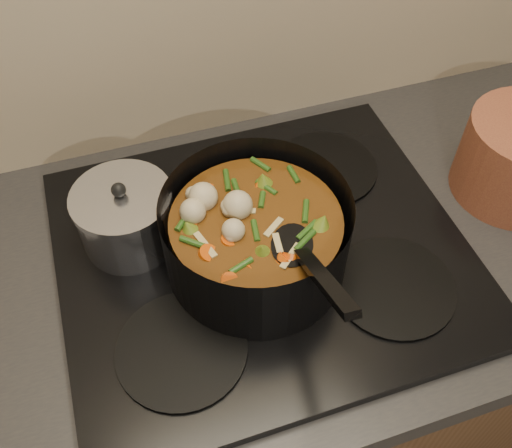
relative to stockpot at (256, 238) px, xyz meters
name	(u,v)px	position (x,y,z in m)	size (l,w,h in m)	color
counter	(261,378)	(0.02, 0.02, -0.53)	(2.64, 0.64, 0.91)	brown
stovetop	(262,252)	(0.02, 0.02, -0.07)	(0.62, 0.54, 0.03)	black
stockpot	(256,238)	(0.00, 0.00, 0.00)	(0.32, 0.39, 0.20)	black
saucepan	(126,217)	(-0.17, 0.11, -0.01)	(0.15, 0.15, 0.12)	silver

